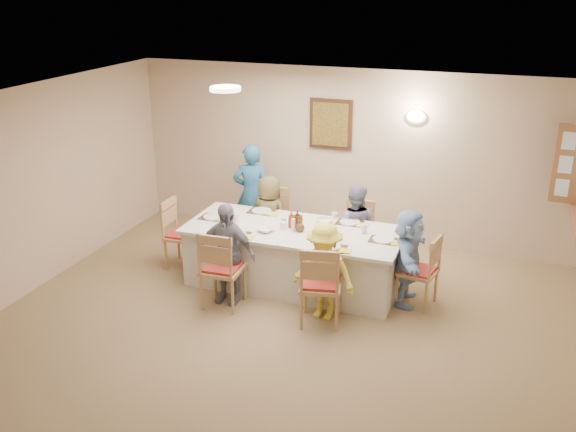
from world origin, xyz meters
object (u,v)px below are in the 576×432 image
(chair_left_end, at_px, (184,234))
(diner_back_left, at_px, (269,217))
(dining_table, at_px, (294,257))
(condiment_ketchup, at_px, (291,219))
(diner_front_left, at_px, (227,253))
(chair_back_right, at_px, (356,235))
(chair_front_left, at_px, (223,267))
(diner_back_right, at_px, (354,228))
(chair_front_right, at_px, (321,283))
(diner_front_right, at_px, (324,272))
(chair_right_end, at_px, (418,270))
(diner_right_end, at_px, (408,257))
(caregiver, at_px, (252,193))
(chair_back_left, at_px, (272,223))

(chair_left_end, relative_size, diner_back_left, 0.80)
(dining_table, height_order, condiment_ketchup, condiment_ketchup)
(diner_front_left, bearing_deg, chair_back_right, 53.72)
(chair_front_left, height_order, diner_back_right, diner_back_right)
(chair_front_right, bearing_deg, dining_table, -64.87)
(chair_left_end, distance_m, diner_front_right, 2.26)
(chair_left_end, bearing_deg, chair_front_right, -112.40)
(chair_right_end, relative_size, diner_right_end, 0.76)
(chair_back_right, bearing_deg, diner_right_end, -44.18)
(chair_back_right, height_order, caregiver, caregiver)
(chair_front_left, height_order, diner_front_right, diner_front_right)
(dining_table, height_order, chair_right_end, chair_right_end)
(chair_back_left, height_order, chair_left_end, chair_left_end)
(dining_table, xyz_separation_m, condiment_ketchup, (-0.04, 0.02, 0.49))
(chair_front_left, distance_m, chair_left_end, 1.24)
(chair_left_end, bearing_deg, chair_front_left, -132.09)
(diner_back_left, xyz_separation_m, diner_back_right, (1.20, 0.00, 0.00))
(chair_back_right, bearing_deg, diner_back_right, -89.89)
(chair_right_end, xyz_separation_m, diner_back_right, (-0.95, 0.68, 0.15))
(diner_right_end, bearing_deg, chair_front_left, 106.36)
(chair_front_right, relative_size, diner_back_right, 0.83)
(chair_front_left, relative_size, diner_right_end, 0.83)
(chair_front_left, distance_m, condiment_ketchup, 1.06)
(diner_front_right, height_order, diner_right_end, diner_right_end)
(chair_front_right, xyz_separation_m, diner_front_left, (-1.20, 0.12, 0.13))
(diner_back_left, relative_size, condiment_ketchup, 5.33)
(chair_front_right, relative_size, diner_front_right, 0.85)
(chair_right_end, bearing_deg, diner_front_right, -43.30)
(caregiver, bearing_deg, diner_front_right, 111.87)
(chair_back_left, relative_size, chair_front_right, 0.96)
(diner_back_left, xyz_separation_m, condiment_ketchup, (0.56, -0.66, 0.28))
(caregiver, bearing_deg, dining_table, 112.23)
(dining_table, bearing_deg, chair_left_end, 180.00)
(diner_back_right, bearing_deg, chair_right_end, 139.73)
(diner_back_left, xyz_separation_m, diner_right_end, (2.02, -0.68, 0.00))
(dining_table, xyz_separation_m, chair_front_right, (0.60, -0.80, 0.11))
(chair_back_right, xyz_separation_m, diner_front_left, (-1.20, -1.48, 0.18))
(chair_front_left, bearing_deg, chair_back_left, -92.23)
(chair_back_right, relative_size, diner_right_end, 0.76)
(diner_front_left, bearing_deg, diner_back_right, 51.33)
(diner_back_left, bearing_deg, dining_table, 143.13)
(condiment_ketchup, bearing_deg, chair_back_right, 50.67)
(chair_front_right, bearing_deg, chair_right_end, -151.64)
(condiment_ketchup, bearing_deg, diner_front_left, -128.70)
(diner_front_left, bearing_deg, chair_left_end, 147.16)
(chair_front_left, relative_size, condiment_ketchup, 4.44)
(chair_front_right, height_order, condiment_ketchup, condiment_ketchup)
(chair_left_end, relative_size, chair_right_end, 1.06)
(diner_front_left, xyz_separation_m, diner_front_right, (1.20, 0.00, -0.05))
(chair_back_right, bearing_deg, chair_front_left, -126.76)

